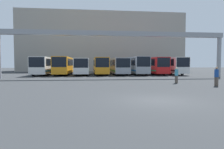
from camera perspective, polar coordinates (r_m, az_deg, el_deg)
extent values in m
plane|color=#2D3033|center=(11.40, 13.13, -7.25)|extent=(200.00, 200.00, 0.00)
cube|color=gray|center=(60.20, -2.81, 8.88)|extent=(46.05, 12.00, 16.35)
cylinder|color=gray|center=(35.18, 28.24, 4.32)|extent=(0.60, 0.60, 6.07)
cube|color=gray|center=(29.53, 1.03, 11.59)|extent=(32.96, 0.80, 0.70)
cube|color=silver|center=(38.35, -18.89, 2.50)|extent=(2.60, 10.17, 2.86)
cube|color=black|center=(33.42, -20.78, 3.33)|extent=(2.39, 0.06, 1.60)
cube|color=black|center=(38.35, -18.90, 3.29)|extent=(2.63, 8.65, 1.20)
cube|color=#1966B2|center=(38.37, -18.86, 1.14)|extent=(2.63, 9.66, 0.24)
cylinder|color=black|center=(35.89, -21.61, 0.31)|extent=(0.28, 0.91, 0.91)
cylinder|color=black|center=(35.36, -18.04, 0.34)|extent=(0.28, 0.91, 0.91)
cylinder|color=black|center=(41.41, -19.54, 0.68)|extent=(0.28, 0.91, 0.91)
cylinder|color=black|center=(40.95, -16.44, 0.71)|extent=(0.28, 0.91, 0.91)
cube|color=orange|center=(38.86, -13.56, 2.61)|extent=(2.51, 12.40, 2.90)
cube|color=black|center=(32.74, -14.92, 3.47)|extent=(2.31, 0.06, 1.62)
cube|color=black|center=(38.86, -13.57, 3.40)|extent=(2.54, 10.54, 1.22)
cube|color=orange|center=(38.88, -13.55, 1.25)|extent=(2.54, 11.78, 0.24)
cylinder|color=black|center=(35.62, -15.98, 0.45)|extent=(0.28, 0.98, 0.98)
cylinder|color=black|center=(35.32, -12.47, 0.47)|extent=(0.28, 0.98, 0.98)
cylinder|color=black|center=(42.48, -14.43, 0.86)|extent=(0.28, 0.98, 0.98)
cylinder|color=black|center=(42.23, -11.48, 0.89)|extent=(0.28, 0.98, 0.98)
cube|color=silver|center=(37.65, -8.53, 2.47)|extent=(2.49, 10.53, 2.66)
cube|color=black|center=(32.41, -8.88, 3.24)|extent=(2.29, 0.06, 1.49)
cube|color=black|center=(37.65, -8.54, 3.21)|extent=(2.52, 8.95, 1.12)
cube|color=#268C4C|center=(37.67, -8.52, 1.18)|extent=(2.52, 10.00, 0.24)
cylinder|color=black|center=(34.80, -10.48, 0.51)|extent=(0.28, 1.05, 1.05)
cylinder|color=black|center=(34.71, -6.91, 0.53)|extent=(0.28, 1.05, 1.05)
cylinder|color=black|center=(40.67, -9.89, 0.87)|extent=(0.28, 1.05, 1.05)
cylinder|color=black|center=(40.60, -6.83, 0.89)|extent=(0.28, 1.05, 1.05)
cube|color=orange|center=(38.23, -3.33, 2.61)|extent=(2.43, 11.62, 2.80)
cube|color=black|center=(32.45, -2.79, 3.46)|extent=(2.24, 0.06, 1.57)
cube|color=black|center=(38.23, -3.33, 3.39)|extent=(2.46, 9.88, 1.18)
cube|color=black|center=(38.24, -3.33, 1.27)|extent=(2.46, 11.04, 0.24)
cylinder|color=black|center=(34.97, -4.77, 0.46)|extent=(0.28, 0.93, 0.93)
cylinder|color=black|center=(35.09, -1.32, 0.48)|extent=(0.28, 0.93, 0.93)
cylinder|color=black|center=(41.47, -5.03, 0.86)|extent=(0.28, 0.93, 0.93)
cylinder|color=black|center=(41.57, -2.11, 0.87)|extent=(0.28, 0.93, 0.93)
cube|color=#999EA5|center=(38.22, 1.86, 2.55)|extent=(2.56, 10.93, 2.71)
cube|color=black|center=(32.84, 3.23, 3.34)|extent=(2.36, 0.06, 1.52)
cube|color=black|center=(38.22, 1.86, 3.29)|extent=(2.59, 9.29, 1.14)
cube|color=#268C4C|center=(38.24, 1.86, 1.25)|extent=(2.59, 10.38, 0.24)
cylinder|color=black|center=(35.07, 0.76, 0.60)|extent=(0.28, 1.07, 1.07)
cylinder|color=black|center=(35.42, 4.37, 0.61)|extent=(0.28, 1.07, 1.07)
cylinder|color=black|center=(41.15, -0.30, 0.96)|extent=(0.28, 1.07, 1.07)
cylinder|color=black|center=(41.44, 2.79, 0.97)|extent=(0.28, 1.07, 1.07)
cube|color=#999EA5|center=(38.58, 7.00, 2.74)|extent=(2.51, 10.33, 2.99)
cube|color=black|center=(33.59, 9.04, 3.64)|extent=(2.31, 0.06, 1.68)
cube|color=black|center=(38.58, 7.00, 3.57)|extent=(2.54, 8.78, 1.26)
cube|color=#1966B2|center=(38.59, 6.99, 1.32)|extent=(2.54, 9.82, 0.24)
cylinder|color=black|center=(35.54, 6.35, 0.53)|extent=(0.28, 0.97, 0.97)
cylinder|color=black|center=(36.09, 9.74, 0.54)|extent=(0.28, 0.97, 0.97)
cylinder|color=black|center=(41.20, 4.57, 0.88)|extent=(0.28, 0.97, 0.97)
cylinder|color=black|center=(41.68, 7.53, 0.88)|extent=(0.28, 0.97, 0.97)
cube|color=red|center=(40.48, 11.41, 2.62)|extent=(2.45, 12.37, 2.86)
cube|color=black|center=(34.67, 14.54, 3.41)|extent=(2.26, 0.06, 1.60)
cube|color=black|center=(40.48, 11.42, 3.37)|extent=(2.48, 10.51, 1.20)
cube|color=#268C4C|center=(40.50, 11.40, 1.33)|extent=(2.48, 11.75, 0.24)
cylinder|color=black|center=(36.89, 11.46, 0.53)|extent=(0.28, 0.91, 0.91)
cylinder|color=black|center=(37.60, 14.55, 0.54)|extent=(0.28, 0.91, 0.91)
cylinder|color=black|center=(43.53, 8.66, 0.93)|extent=(0.28, 0.91, 0.91)
cylinder|color=black|center=(44.14, 11.34, 0.93)|extent=(0.28, 0.91, 0.91)
cube|color=silver|center=(41.45, 16.05, 2.58)|extent=(2.55, 11.90, 2.88)
cube|color=black|center=(36.04, 19.67, 3.32)|extent=(2.34, 0.06, 1.61)
cube|color=black|center=(41.45, 16.06, 3.32)|extent=(2.58, 10.11, 1.21)
cube|color=black|center=(41.46, 16.03, 1.31)|extent=(2.58, 11.30, 0.24)
cylinder|color=black|center=(37.97, 16.39, 0.62)|extent=(0.28, 1.02, 1.02)
cylinder|color=black|center=(38.89, 19.42, 0.63)|extent=(0.28, 1.02, 1.02)
cylinder|color=black|center=(44.19, 13.04, 0.99)|extent=(0.28, 1.02, 1.02)
cylinder|color=black|center=(44.98, 15.72, 0.99)|extent=(0.28, 1.02, 1.02)
cylinder|color=brown|center=(21.83, 18.07, -1.38)|extent=(0.18, 0.18, 0.80)
cylinder|color=brown|center=(21.94, 17.77, -1.35)|extent=(0.18, 0.18, 0.80)
cylinder|color=teal|center=(21.84, 17.95, 0.56)|extent=(0.35, 0.35, 0.67)
sphere|color=beige|center=(21.83, 17.97, 1.72)|extent=(0.22, 0.22, 0.22)
cylinder|color=brown|center=(20.41, 27.86, -1.83)|extent=(0.19, 0.19, 0.83)
cylinder|color=brown|center=(20.48, 27.45, -1.80)|extent=(0.19, 0.19, 0.83)
cylinder|color=navy|center=(20.40, 27.71, 0.32)|extent=(0.36, 0.36, 0.69)
sphere|color=#8C6647|center=(20.38, 27.74, 1.62)|extent=(0.23, 0.23, 0.23)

